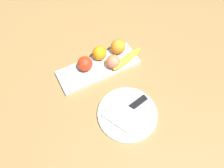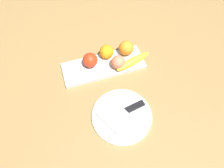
{
  "view_description": "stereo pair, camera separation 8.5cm",
  "coord_description": "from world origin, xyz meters",
  "px_view_note": "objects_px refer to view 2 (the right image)",
  "views": [
    {
      "loc": [
        0.26,
        0.54,
        0.77
      ],
      "look_at": [
        0.04,
        0.15,
        0.05
      ],
      "focal_mm": 33.18,
      "sensor_mm": 36.0,
      "label": 1
    },
    {
      "loc": [
        0.18,
        0.57,
        0.77
      ],
      "look_at": [
        0.04,
        0.15,
        0.05
      ],
      "focal_mm": 33.18,
      "sensor_mm": 36.0,
      "label": 2
    }
  ],
  "objects_px": {
    "folded_napkin": "(115,116)",
    "apple": "(90,61)",
    "fruit_tray": "(104,66)",
    "orange_near_banana": "(126,48)",
    "peach": "(118,62)",
    "banana": "(133,61)",
    "knife": "(131,109)",
    "orange_near_apple": "(107,52)",
    "dinner_plate": "(122,116)"
  },
  "relations": [
    {
      "from": "fruit_tray",
      "to": "orange_near_apple",
      "type": "distance_m",
      "value": 0.07
    },
    {
      "from": "fruit_tray",
      "to": "apple",
      "type": "bearing_deg",
      "value": -13.6
    },
    {
      "from": "apple",
      "to": "orange_near_apple",
      "type": "distance_m",
      "value": 0.09
    },
    {
      "from": "banana",
      "to": "orange_near_apple",
      "type": "distance_m",
      "value": 0.13
    },
    {
      "from": "orange_near_apple",
      "to": "banana",
      "type": "bearing_deg",
      "value": 142.21
    },
    {
      "from": "orange_near_banana",
      "to": "folded_napkin",
      "type": "xyz_separation_m",
      "value": [
        0.15,
        0.29,
        -0.03
      ]
    },
    {
      "from": "fruit_tray",
      "to": "peach",
      "type": "relative_size",
      "value": 5.93
    },
    {
      "from": "orange_near_apple",
      "to": "peach",
      "type": "xyz_separation_m",
      "value": [
        -0.03,
        0.07,
        -0.0
      ]
    },
    {
      "from": "orange_near_banana",
      "to": "knife",
      "type": "height_order",
      "value": "orange_near_banana"
    },
    {
      "from": "banana",
      "to": "knife",
      "type": "relative_size",
      "value": 0.98
    },
    {
      "from": "banana",
      "to": "folded_napkin",
      "type": "bearing_deg",
      "value": 38.22
    },
    {
      "from": "folded_napkin",
      "to": "knife",
      "type": "distance_m",
      "value": 0.07
    },
    {
      "from": "dinner_plate",
      "to": "orange_near_apple",
      "type": "bearing_deg",
      "value": -95.38
    },
    {
      "from": "apple",
      "to": "folded_napkin",
      "type": "height_order",
      "value": "apple"
    },
    {
      "from": "dinner_plate",
      "to": "orange_near_banana",
      "type": "bearing_deg",
      "value": -112.39
    },
    {
      "from": "apple",
      "to": "banana",
      "type": "height_order",
      "value": "apple"
    },
    {
      "from": "banana",
      "to": "orange_near_apple",
      "type": "height_order",
      "value": "orange_near_apple"
    },
    {
      "from": "orange_near_apple",
      "to": "orange_near_banana",
      "type": "xyz_separation_m",
      "value": [
        -0.09,
        0.01,
        0.0
      ]
    },
    {
      "from": "dinner_plate",
      "to": "banana",
      "type": "bearing_deg",
      "value": -120.05
    },
    {
      "from": "fruit_tray",
      "to": "banana",
      "type": "xyz_separation_m",
      "value": [
        -0.13,
        0.04,
        0.03
      ]
    },
    {
      "from": "peach",
      "to": "fruit_tray",
      "type": "bearing_deg",
      "value": -26.57
    },
    {
      "from": "fruit_tray",
      "to": "apple",
      "type": "xyz_separation_m",
      "value": [
        0.05,
        -0.01,
        0.04
      ]
    },
    {
      "from": "apple",
      "to": "orange_near_apple",
      "type": "bearing_deg",
      "value": -160.82
    },
    {
      "from": "orange_near_banana",
      "to": "peach",
      "type": "relative_size",
      "value": 1.09
    },
    {
      "from": "fruit_tray",
      "to": "orange_near_apple",
      "type": "xyz_separation_m",
      "value": [
        -0.03,
        -0.04,
        0.04
      ]
    },
    {
      "from": "fruit_tray",
      "to": "orange_near_banana",
      "type": "height_order",
      "value": "orange_near_banana"
    },
    {
      "from": "apple",
      "to": "folded_napkin",
      "type": "distance_m",
      "value": 0.27
    },
    {
      "from": "orange_near_banana",
      "to": "folded_napkin",
      "type": "distance_m",
      "value": 0.33
    },
    {
      "from": "fruit_tray",
      "to": "knife",
      "type": "xyz_separation_m",
      "value": [
        -0.04,
        0.24,
        0.01
      ]
    },
    {
      "from": "fruit_tray",
      "to": "apple",
      "type": "height_order",
      "value": "apple"
    },
    {
      "from": "fruit_tray",
      "to": "knife",
      "type": "relative_size",
      "value": 2.04
    },
    {
      "from": "orange_near_apple",
      "to": "folded_napkin",
      "type": "xyz_separation_m",
      "value": [
        0.06,
        0.3,
        -0.03
      ]
    },
    {
      "from": "orange_near_banana",
      "to": "knife",
      "type": "distance_m",
      "value": 0.29
    },
    {
      "from": "orange_near_banana",
      "to": "peach",
      "type": "height_order",
      "value": "orange_near_banana"
    },
    {
      "from": "apple",
      "to": "peach",
      "type": "distance_m",
      "value": 0.12
    },
    {
      "from": "peach",
      "to": "folded_napkin",
      "type": "height_order",
      "value": "peach"
    },
    {
      "from": "dinner_plate",
      "to": "folded_napkin",
      "type": "relative_size",
      "value": 2.07
    },
    {
      "from": "banana",
      "to": "knife",
      "type": "bearing_deg",
      "value": 50.95
    },
    {
      "from": "fruit_tray",
      "to": "orange_near_apple",
      "type": "height_order",
      "value": "orange_near_apple"
    },
    {
      "from": "dinner_plate",
      "to": "fruit_tray",
      "type": "bearing_deg",
      "value": -90.0
    },
    {
      "from": "apple",
      "to": "banana",
      "type": "xyz_separation_m",
      "value": [
        -0.18,
        0.05,
        -0.02
      ]
    },
    {
      "from": "fruit_tray",
      "to": "orange_near_banana",
      "type": "distance_m",
      "value": 0.13
    },
    {
      "from": "apple",
      "to": "folded_napkin",
      "type": "xyz_separation_m",
      "value": [
        -0.03,
        0.27,
        -0.03
      ]
    },
    {
      "from": "fruit_tray",
      "to": "apple",
      "type": "distance_m",
      "value": 0.07
    },
    {
      "from": "folded_napkin",
      "to": "knife",
      "type": "height_order",
      "value": "folded_napkin"
    },
    {
      "from": "apple",
      "to": "peach",
      "type": "relative_size",
      "value": 1.07
    },
    {
      "from": "orange_near_apple",
      "to": "knife",
      "type": "bearing_deg",
      "value": 92.58
    },
    {
      "from": "orange_near_banana",
      "to": "peach",
      "type": "xyz_separation_m",
      "value": [
        0.06,
        0.06,
        -0.0
      ]
    },
    {
      "from": "folded_napkin",
      "to": "apple",
      "type": "bearing_deg",
      "value": -84.69
    },
    {
      "from": "peach",
      "to": "folded_napkin",
      "type": "bearing_deg",
      "value": 68.56
    }
  ]
}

